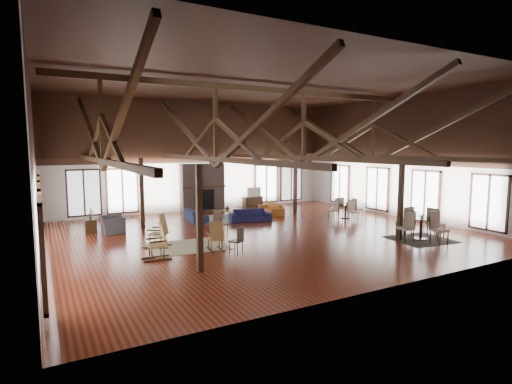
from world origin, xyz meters
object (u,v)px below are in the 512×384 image
sofa_orange (271,209)px  armchair (112,225)px  sofa_navy_left (196,215)px  cafe_table_far (345,209)px  sofa_navy_front (250,215)px  cafe_table_near (421,225)px  tv_console (253,201)px  coffee_table (230,211)px

sofa_orange → armchair: armchair is taller
sofa_navy_left → cafe_table_far: cafe_table_far is taller
sofa_navy_front → cafe_table_near: (4.00, -6.38, 0.28)m
sofa_orange → cafe_table_near: size_ratio=0.85×
sofa_navy_front → tv_console: size_ratio=1.68×
armchair → cafe_table_near: (10.17, -6.82, 0.22)m
sofa_navy_left → cafe_table_far: bearing=-108.7°
sofa_orange → cafe_table_far: size_ratio=1.00×
sofa_orange → tv_console: size_ratio=1.59×
armchair → sofa_navy_front: bearing=-93.6°
coffee_table → cafe_table_far: (4.93, -2.86, 0.12)m
cafe_table_near → tv_console: cafe_table_near is taller
sofa_navy_front → cafe_table_near: 7.54m
tv_console → sofa_navy_left: bearing=-148.2°
sofa_orange → cafe_table_near: bearing=20.6°
sofa_navy_front → tv_console: (2.37, 4.17, 0.01)m
cafe_table_far → tv_console: 6.08m
cafe_table_near → sofa_navy_front: bearing=122.1°
coffee_table → armchair: bearing=168.8°
sofa_navy_left → armchair: bearing=106.5°
sofa_navy_left → armchair: (-3.94, -0.88, 0.07)m
cafe_table_far → tv_console: bearing=110.8°
sofa_navy_front → cafe_table_far: size_ratio=1.06×
coffee_table → sofa_navy_left: bearing=160.8°
coffee_table → tv_console: 3.95m
armchair → cafe_table_far: (10.70, -1.95, 0.13)m
sofa_orange → cafe_table_far: (2.53, -2.92, 0.20)m
sofa_orange → cafe_table_far: cafe_table_far is taller
cafe_table_near → cafe_table_far: bearing=83.8°
sofa_orange → cafe_table_near: cafe_table_near is taller
armchair → cafe_table_far: bearing=-99.9°
sofa_navy_front → cafe_table_far: cafe_table_far is taller
sofa_navy_left → cafe_table_far: 7.33m
sofa_navy_front → tv_console: tv_console is taller
sofa_orange → coffee_table: size_ratio=1.55×
sofa_orange → sofa_navy_left: bearing=-82.6°
sofa_navy_left → cafe_table_near: (6.23, -7.70, 0.30)m
sofa_navy_left → cafe_table_far: size_ratio=1.01×
cafe_table_near → tv_console: bearing=98.8°
armchair → cafe_table_near: bearing=-123.4°
sofa_navy_left → coffee_table: 1.83m
coffee_table → sofa_orange: bearing=-18.8°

